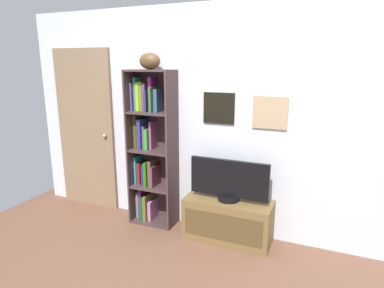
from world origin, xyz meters
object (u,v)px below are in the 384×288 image
(tv_stand, at_px, (228,220))
(television, at_px, (229,181))
(football, at_px, (150,61))
(bookshelf, at_px, (150,150))
(door, at_px, (86,130))

(tv_stand, height_order, television, television)
(football, height_order, tv_stand, football)
(bookshelf, xyz_separation_m, football, (0.05, -0.04, 0.97))
(bookshelf, xyz_separation_m, door, (-0.97, 0.08, 0.14))
(tv_stand, height_order, door, door)
(football, bearing_deg, television, -3.00)
(football, xyz_separation_m, television, (0.91, -0.05, -1.17))
(bookshelf, relative_size, door, 0.88)
(football, relative_size, door, 0.13)
(football, bearing_deg, tv_stand, -3.07)
(bookshelf, height_order, tv_stand, bookshelf)
(bookshelf, height_order, football, football)
(bookshelf, xyz_separation_m, tv_stand, (0.96, -0.08, -0.63))
(television, bearing_deg, football, 177.00)
(tv_stand, bearing_deg, television, 90.00)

